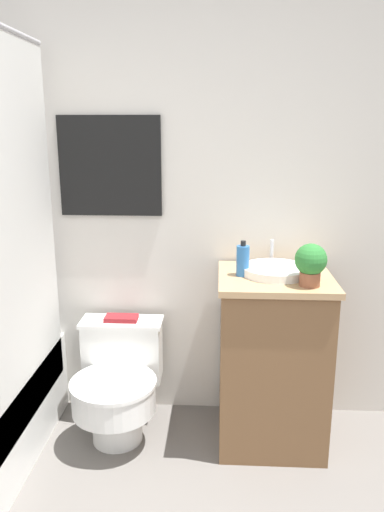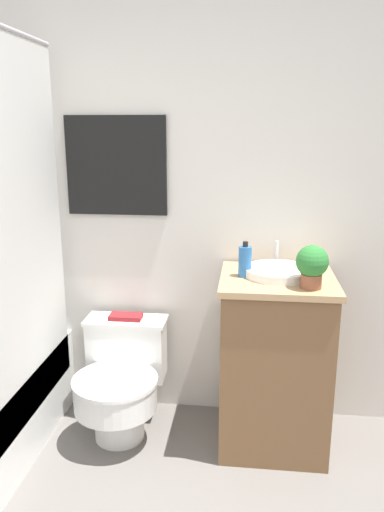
{
  "view_description": "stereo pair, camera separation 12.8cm",
  "coord_description": "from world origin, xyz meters",
  "px_view_note": "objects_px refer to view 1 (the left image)",
  "views": [
    {
      "loc": [
        0.46,
        -0.39,
        1.58
      ],
      "look_at": [
        0.35,
        1.76,
        1.02
      ],
      "focal_mm": 35.0,
      "sensor_mm": 36.0,
      "label": 1
    },
    {
      "loc": [
        0.59,
        -0.38,
        1.58
      ],
      "look_at": [
        0.35,
        1.76,
        1.02
      ],
      "focal_mm": 35.0,
      "sensor_mm": 36.0,
      "label": 2
    }
  ],
  "objects_px": {
    "soap_bottle": "(243,260)",
    "potted_plant": "(311,263)",
    "sink": "(275,270)",
    "toilet": "(118,382)",
    "book_on_tank": "(121,318)"
  },
  "relations": [
    {
      "from": "toilet",
      "to": "soap_bottle",
      "type": "height_order",
      "value": "soap_bottle"
    },
    {
      "from": "soap_bottle",
      "to": "potted_plant",
      "type": "distance_m",
      "value": 0.33
    },
    {
      "from": "sink",
      "to": "potted_plant",
      "type": "xyz_separation_m",
      "value": [
        0.14,
        -0.17,
        0.09
      ]
    },
    {
      "from": "toilet",
      "to": "sink",
      "type": "distance_m",
      "value": 1.0
    },
    {
      "from": "book_on_tank",
      "to": "toilet",
      "type": "bearing_deg",
      "value": -90.0
    },
    {
      "from": "sink",
      "to": "soap_bottle",
      "type": "relative_size",
      "value": 2.1
    },
    {
      "from": "sink",
      "to": "soap_bottle",
      "type": "distance_m",
      "value": 0.17
    },
    {
      "from": "sink",
      "to": "potted_plant",
      "type": "height_order",
      "value": "potted_plant"
    },
    {
      "from": "toilet",
      "to": "book_on_tank",
      "type": "xyz_separation_m",
      "value": [
        0.0,
        0.15,
        0.3
      ]
    },
    {
      "from": "toilet",
      "to": "soap_bottle",
      "type": "xyz_separation_m",
      "value": [
        0.63,
        0.01,
        0.66
      ]
    },
    {
      "from": "toilet",
      "to": "potted_plant",
      "type": "xyz_separation_m",
      "value": [
        0.92,
        -0.14,
        0.7
      ]
    },
    {
      "from": "soap_bottle",
      "to": "book_on_tank",
      "type": "xyz_separation_m",
      "value": [
        -0.63,
        0.14,
        -0.37
      ]
    },
    {
      "from": "sink",
      "to": "soap_bottle",
      "type": "height_order",
      "value": "soap_bottle"
    },
    {
      "from": "potted_plant",
      "to": "book_on_tank",
      "type": "relative_size",
      "value": 1.13
    },
    {
      "from": "toilet",
      "to": "book_on_tank",
      "type": "relative_size",
      "value": 3.36
    }
  ]
}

